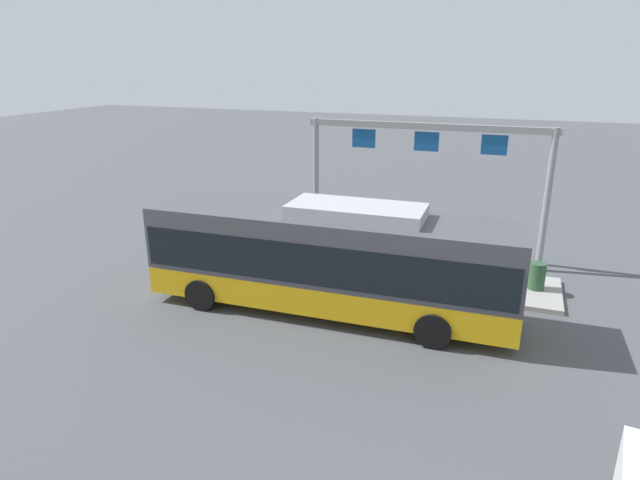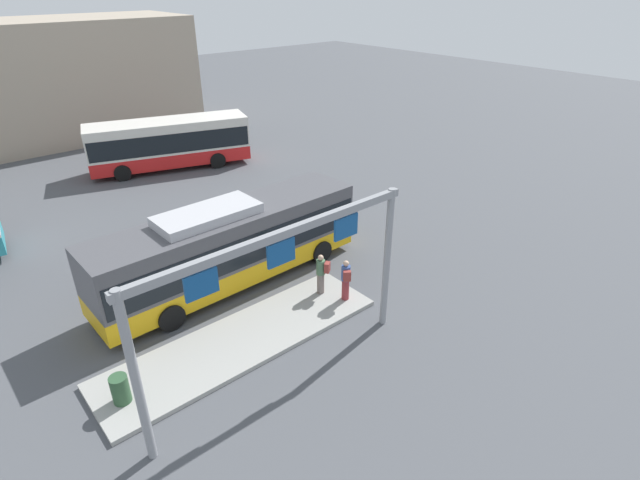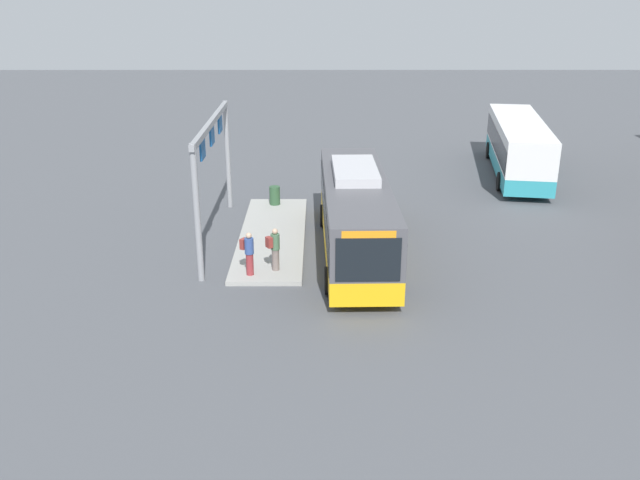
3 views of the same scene
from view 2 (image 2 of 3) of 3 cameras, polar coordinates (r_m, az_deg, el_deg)
The scene contains 9 objects.
ground_plane at distance 20.87m, azimuth -9.82°, elevation -4.65°, with size 120.00×120.00×0.00m, color #4C4F54.
platform_curb at distance 17.60m, azimuth -8.85°, elevation -11.24°, with size 10.00×2.80×0.16m, color #9E9E99.
bus_main at distance 19.96m, azimuth -10.25°, elevation -0.27°, with size 11.17×2.87×3.46m.
bus_background_left at distance 33.74m, azimuth -16.85°, elevation 10.76°, with size 10.14×5.31×3.10m.
person_boarding at distance 18.76m, azimuth 2.97°, elevation -4.50°, with size 0.55×0.60×1.67m.
person_waiting_near at distance 19.11m, azimuth 0.17°, elevation -3.78°, with size 0.55×0.60×1.67m.
platform_sign_gantry at distance 13.88m, azimuth -4.36°, elevation -4.17°, with size 9.13×0.24×5.20m.
station_building at distance 42.92m, azimuth -32.18°, elevation 14.67°, with size 26.03×8.00×8.42m, color tan.
trash_bin at distance 16.01m, azimuth -21.85°, elevation -15.54°, with size 0.52×0.52×0.90m, color #2D5133.
Camera 2 is at (-8.56, -15.45, 11.12)m, focal length 28.02 mm.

